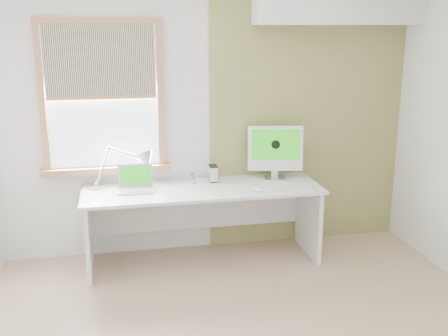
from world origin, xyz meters
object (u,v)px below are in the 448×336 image
object	(u,v)px
laptop	(136,184)
desk_lamp	(137,164)
external_drive	(213,173)
desk	(202,206)
imac	(275,149)

from	to	relation	value
laptop	desk_lamp	bearing A→B (deg)	81.57
external_drive	desk	bearing A→B (deg)	-135.03
desk_lamp	external_drive	bearing A→B (deg)	-2.78
desk	external_drive	size ratio (longest dim) A/B	13.92
laptop	imac	size ratio (longest dim) A/B	0.62
external_drive	imac	size ratio (longest dim) A/B	0.29
laptop	external_drive	size ratio (longest dim) A/B	2.10
laptop	external_drive	bearing A→B (deg)	10.07
external_drive	desk_lamp	bearing A→B (deg)	177.22
imac	desk_lamp	bearing A→B (deg)	177.53
laptop	external_drive	distance (m)	0.76
desk	external_drive	bearing A→B (deg)	44.97
imac	external_drive	bearing A→B (deg)	177.88
desk	laptop	distance (m)	0.66
laptop	desk	bearing A→B (deg)	-0.27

